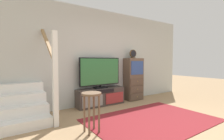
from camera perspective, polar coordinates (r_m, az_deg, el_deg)
ground_plane at (r=3.36m, az=21.64°, el=-18.76°), size 20.00×20.00×0.00m
back_wall at (r=4.93m, az=-2.51°, el=4.43°), size 6.40×0.12×2.70m
area_rug at (r=3.70m, az=13.59°, el=-16.43°), size 2.60×1.80×0.01m
media_console at (r=4.65m, az=-3.90°, el=-9.25°), size 1.38×0.38×0.48m
television at (r=4.57m, az=-4.08°, el=-0.70°), size 1.24×0.22×0.85m
side_cabinet at (r=5.30m, az=7.44°, el=-3.14°), size 0.58×0.38×1.33m
desk_clock at (r=5.24m, az=7.26°, el=5.54°), size 0.24×0.08×0.27m
staircase at (r=4.04m, az=-28.76°, el=-9.69°), size 1.00×1.36×2.20m
bar_stool_near at (r=2.91m, az=-7.09°, el=-11.22°), size 0.34×0.34×0.70m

